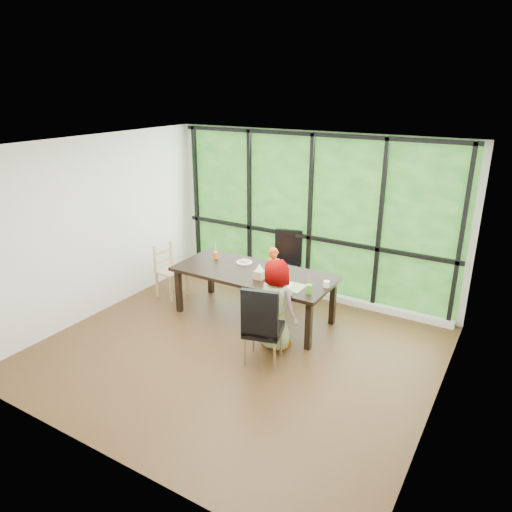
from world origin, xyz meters
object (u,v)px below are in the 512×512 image
at_px(child_older, 277,305).
at_px(orange_cup, 216,255).
at_px(chair_window_leather, 286,264).
at_px(green_cup, 309,289).
at_px(white_mug, 326,284).
at_px(chair_end_beech, 171,271).
at_px(plate_near, 284,285).
at_px(dining_table, 254,295).
at_px(chair_interior_leather, 264,324).
at_px(tissue_box, 259,275).
at_px(child_toddler, 274,276).
at_px(plate_far, 244,262).

bearing_deg(child_older, orange_cup, -16.40).
height_order(chair_window_leather, green_cup, chair_window_leather).
distance_m(orange_cup, white_mug, 1.96).
height_order(chair_end_beech, plate_near, chair_end_beech).
xyz_separation_m(dining_table, white_mug, (1.14, 0.03, 0.42)).
xyz_separation_m(chair_interior_leather, chair_end_beech, (-2.32, 0.95, -0.09)).
xyz_separation_m(orange_cup, green_cup, (1.84, -0.46, 0.01)).
bearing_deg(dining_table, white_mug, 1.71).
bearing_deg(white_mug, tissue_box, -167.20).
height_order(green_cup, white_mug, green_cup).
bearing_deg(dining_table, child_older, -39.33).
distance_m(child_toddler, plate_near, 1.10).
bearing_deg(orange_cup, chair_interior_leather, -37.05).
xyz_separation_m(dining_table, chair_window_leather, (0.02, 1.02, 0.17)).
xyz_separation_m(chair_window_leather, white_mug, (1.13, -0.99, 0.25)).
relative_size(chair_end_beech, child_toddler, 0.96).
relative_size(chair_end_beech, tissue_box, 6.40).
distance_m(chair_interior_leather, white_mug, 1.13).
bearing_deg(chair_interior_leather, chair_end_beech, -37.67).
relative_size(white_mug, tissue_box, 0.63).
height_order(orange_cup, white_mug, orange_cup).
relative_size(chair_interior_leather, white_mug, 12.27).
relative_size(child_older, plate_far, 5.04).
height_order(chair_end_beech, child_older, child_older).
bearing_deg(chair_window_leather, chair_end_beech, -163.02).
xyz_separation_m(dining_table, plate_near, (0.63, -0.23, 0.38)).
relative_size(chair_window_leather, child_older, 0.86).
xyz_separation_m(chair_interior_leather, child_toddler, (-0.74, 1.62, -0.07)).
bearing_deg(white_mug, child_toddler, 152.67).
bearing_deg(child_older, chair_interior_leather, 104.27).
height_order(child_older, plate_near, child_older).
relative_size(chair_interior_leather, plate_near, 4.84).
bearing_deg(chair_end_beech, tissue_box, -88.52).
xyz_separation_m(orange_cup, white_mug, (1.96, -0.15, -0.01)).
distance_m(chair_interior_leather, plate_far, 1.64).
bearing_deg(chair_end_beech, child_toddler, -61.20).
bearing_deg(child_older, tissue_box, -28.22).
height_order(dining_table, orange_cup, orange_cup).
xyz_separation_m(chair_end_beech, child_older, (2.29, -0.55, 0.18)).
relative_size(chair_end_beech, plate_near, 4.03).
bearing_deg(plate_near, chair_interior_leather, -81.64).
bearing_deg(plate_near, white_mug, 26.96).
height_order(chair_window_leather, child_toddler, chair_window_leather).
bearing_deg(plate_near, chair_end_beech, 175.02).
distance_m(chair_end_beech, white_mug, 2.75).
bearing_deg(chair_end_beech, chair_window_leather, -50.44).
height_order(dining_table, plate_far, plate_far).
distance_m(dining_table, tissue_box, 0.51).
relative_size(child_toddler, plate_far, 3.77).
xyz_separation_m(chair_interior_leather, child_older, (-0.03, 0.41, 0.09)).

